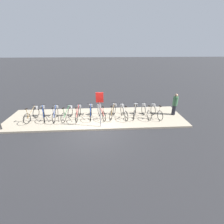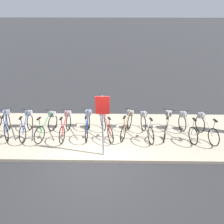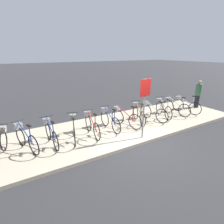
# 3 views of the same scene
# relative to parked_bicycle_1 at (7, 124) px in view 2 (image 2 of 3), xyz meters

# --- Properties ---
(ground_plane) EXTENTS (120.00, 120.00, 0.00)m
(ground_plane) POSITION_rel_parked_bicycle_1_xyz_m (3.55, -1.62, -0.56)
(ground_plane) COLOR #2D2D30
(sidewalk) EXTENTS (12.30, 3.32, 0.12)m
(sidewalk) POSITION_rel_parked_bicycle_1_xyz_m (3.55, 0.04, -0.50)
(sidewalk) COLOR #B7A88E
(sidewalk) RESTS_ON ground_plane
(parked_bicycle_1) EXTENTS (0.66, 1.53, 0.99)m
(parked_bicycle_1) POSITION_rel_parked_bicycle_1_xyz_m (0.00, 0.00, 0.00)
(parked_bicycle_1) COLOR black
(parked_bicycle_1) RESTS_ON sidewalk
(parked_bicycle_2) EXTENTS (0.46, 1.61, 0.99)m
(parked_bicycle_2) POSITION_rel_parked_bicycle_1_xyz_m (0.81, -0.05, 0.00)
(parked_bicycle_2) COLOR black
(parked_bicycle_2) RESTS_ON sidewalk
(parked_bicycle_3) EXTENTS (0.60, 1.56, 0.99)m
(parked_bicycle_3) POSITION_rel_parked_bicycle_1_xyz_m (1.63, -0.10, 0.00)
(parked_bicycle_3) COLOR black
(parked_bicycle_3) RESTS_ON sidewalk
(parked_bicycle_4) EXTENTS (0.46, 1.61, 0.99)m
(parked_bicycle_4) POSITION_rel_parked_bicycle_1_xyz_m (2.35, -0.07, 0.00)
(parked_bicycle_4) COLOR black
(parked_bicycle_4) RESTS_ON sidewalk
(parked_bicycle_5) EXTENTS (0.46, 1.61, 0.99)m
(parked_bicycle_5) POSITION_rel_parked_bicycle_1_xyz_m (3.20, 0.04, 0.00)
(parked_bicycle_5) COLOR black
(parked_bicycle_5) RESTS_ON sidewalk
(parked_bicycle_6) EXTENTS (0.67, 1.53, 0.99)m
(parked_bicycle_6) POSITION_rel_parked_bicycle_1_xyz_m (3.92, -0.04, 0.00)
(parked_bicycle_6) COLOR black
(parked_bicycle_6) RESTS_ON sidewalk
(parked_bicycle_7) EXTENTS (0.64, 1.54, 0.99)m
(parked_bicycle_7) POSITION_rel_parked_bicycle_1_xyz_m (4.76, 0.05, 0.00)
(parked_bicycle_7) COLOR black
(parked_bicycle_7) RESTS_ON sidewalk
(parked_bicycle_8) EXTENTS (0.48, 1.59, 0.99)m
(parked_bicycle_8) POSITION_rel_parked_bicycle_1_xyz_m (5.50, -0.06, 0.00)
(parked_bicycle_8) COLOR black
(parked_bicycle_8) RESTS_ON sidewalk
(parked_bicycle_9) EXTENTS (0.62, 1.55, 0.99)m
(parked_bicycle_9) POSITION_rel_parked_bicycle_1_xyz_m (6.32, 0.04, 0.00)
(parked_bicycle_9) COLOR black
(parked_bicycle_9) RESTS_ON sidewalk
(parked_bicycle_10) EXTENTS (0.46, 1.60, 0.99)m
(parked_bicycle_10) POSITION_rel_parked_bicycle_1_xyz_m (7.08, -0.05, 0.00)
(parked_bicycle_10) COLOR black
(parked_bicycle_10) RESTS_ON sidewalk
(parked_bicycle_11) EXTENTS (0.50, 1.59, 0.99)m
(parked_bicycle_11) POSITION_rel_parked_bicycle_1_xyz_m (7.78, -0.13, 0.00)
(parked_bicycle_11) COLOR black
(parked_bicycle_11) RESTS_ON sidewalk
(sign_post) EXTENTS (0.44, 0.07, 2.23)m
(sign_post) POSITION_rel_parked_bicycle_1_xyz_m (3.89, -1.33, 1.08)
(sign_post) COLOR #99999E
(sign_post) RESTS_ON sidewalk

